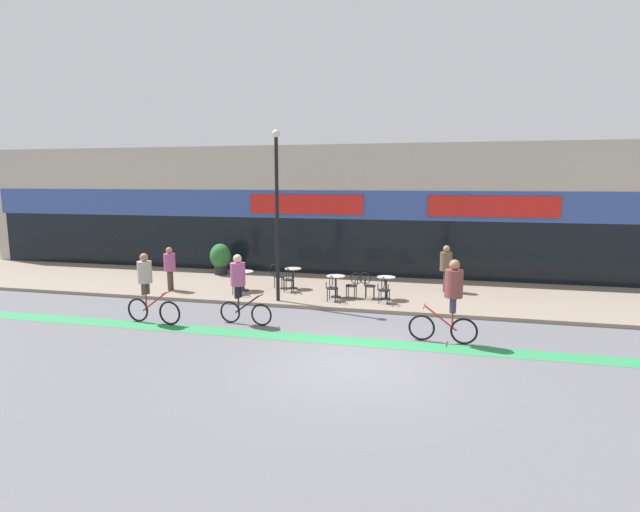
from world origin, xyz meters
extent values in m
plane|color=#5B5B60|center=(0.00, 0.00, 0.00)|extent=(120.00, 120.00, 0.00)
cube|color=gray|center=(0.00, 7.25, 0.06)|extent=(40.00, 5.50, 0.12)
cube|color=#B2A899|center=(0.00, 12.00, 2.81)|extent=(40.00, 4.00, 5.63)
cube|color=black|center=(0.00, 10.03, 1.32)|extent=(38.80, 0.10, 2.40)
cube|color=#334C93|center=(0.00, 10.05, 3.12)|extent=(39.20, 0.14, 1.20)
cube|color=red|center=(-3.81, 9.98, 3.12)|extent=(5.00, 0.08, 0.84)
cube|color=red|center=(3.81, 9.98, 3.12)|extent=(5.00, 0.08, 0.84)
cube|color=#2D844C|center=(0.00, 1.61, 0.00)|extent=(36.00, 0.70, 0.01)
cylinder|color=black|center=(-5.15, 6.12, 0.13)|extent=(0.41, 0.41, 0.02)
cylinder|color=black|center=(-5.15, 6.12, 0.47)|extent=(0.07, 0.07, 0.70)
cylinder|color=#ADA8A3|center=(-5.15, 6.12, 0.83)|extent=(0.74, 0.74, 0.02)
cylinder|color=black|center=(-3.47, 6.90, 0.13)|extent=(0.34, 0.34, 0.02)
cylinder|color=black|center=(-3.47, 6.90, 0.49)|extent=(0.07, 0.07, 0.74)
cylinder|color=#ADA8A3|center=(-3.47, 6.90, 0.87)|extent=(0.61, 0.61, 0.02)
cylinder|color=black|center=(-1.63, 5.89, 0.13)|extent=(0.36, 0.36, 0.02)
cylinder|color=black|center=(-1.63, 5.89, 0.49)|extent=(0.07, 0.07, 0.73)
cylinder|color=#ADA8A3|center=(-1.63, 5.89, 0.86)|extent=(0.65, 0.65, 0.02)
cylinder|color=black|center=(0.10, 6.00, 0.13)|extent=(0.34, 0.34, 0.02)
cylinder|color=black|center=(0.10, 6.00, 0.50)|extent=(0.07, 0.07, 0.75)
cylinder|color=#ADA8A3|center=(0.10, 6.00, 0.89)|extent=(0.62, 0.62, 0.02)
cylinder|color=black|center=(-5.15, 5.57, 0.56)|extent=(0.44, 0.44, 0.03)
cylinder|color=black|center=(-5.30, 5.70, 0.33)|extent=(0.03, 0.03, 0.42)
cylinder|color=black|center=(-5.02, 5.73, 0.33)|extent=(0.03, 0.03, 0.42)
cylinder|color=black|center=(-5.27, 5.42, 0.33)|extent=(0.03, 0.03, 0.42)
cylinder|color=black|center=(-4.99, 5.45, 0.33)|extent=(0.03, 0.03, 0.42)
torus|color=black|center=(-5.13, 5.40, 0.82)|extent=(0.07, 0.41, 0.41)
cylinder|color=black|center=(-5.30, 5.38, 0.68)|extent=(0.03, 0.03, 0.23)
cylinder|color=black|center=(-4.96, 5.42, 0.68)|extent=(0.03, 0.03, 0.23)
cylinder|color=black|center=(-3.47, 6.35, 0.56)|extent=(0.41, 0.41, 0.03)
cylinder|color=black|center=(-3.61, 6.49, 0.33)|extent=(0.03, 0.03, 0.42)
cylinder|color=black|center=(-3.33, 6.49, 0.33)|extent=(0.03, 0.03, 0.42)
cylinder|color=black|center=(-3.61, 6.21, 0.33)|extent=(0.03, 0.03, 0.42)
cylinder|color=black|center=(-3.33, 6.21, 0.33)|extent=(0.03, 0.03, 0.42)
torus|color=black|center=(-3.47, 6.18, 0.82)|extent=(0.04, 0.41, 0.41)
cylinder|color=black|center=(-3.64, 6.18, 0.68)|extent=(0.03, 0.03, 0.23)
cylinder|color=black|center=(-3.30, 6.18, 0.68)|extent=(0.03, 0.03, 0.23)
cylinder|color=black|center=(-4.02, 6.90, 0.56)|extent=(0.42, 0.42, 0.03)
cylinder|color=black|center=(-3.89, 7.05, 0.33)|extent=(0.03, 0.03, 0.42)
cylinder|color=black|center=(-3.87, 6.77, 0.33)|extent=(0.03, 0.03, 0.42)
cylinder|color=black|center=(-4.17, 7.03, 0.33)|extent=(0.03, 0.03, 0.42)
cylinder|color=black|center=(-4.15, 6.75, 0.33)|extent=(0.03, 0.03, 0.42)
torus|color=black|center=(-4.19, 6.89, 0.82)|extent=(0.41, 0.05, 0.41)
cylinder|color=black|center=(-4.20, 7.06, 0.68)|extent=(0.03, 0.03, 0.23)
cylinder|color=black|center=(-4.18, 6.72, 0.68)|extent=(0.03, 0.03, 0.23)
cylinder|color=black|center=(-1.63, 5.34, 0.56)|extent=(0.42, 0.42, 0.03)
cylinder|color=black|center=(-1.76, 5.49, 0.33)|extent=(0.03, 0.03, 0.42)
cylinder|color=black|center=(-1.48, 5.47, 0.33)|extent=(0.03, 0.03, 0.42)
cylinder|color=black|center=(-1.78, 5.21, 0.33)|extent=(0.03, 0.03, 0.42)
cylinder|color=black|center=(-1.50, 5.19, 0.33)|extent=(0.03, 0.03, 0.42)
torus|color=black|center=(-1.64, 5.17, 0.82)|extent=(0.05, 0.41, 0.41)
cylinder|color=black|center=(-1.81, 5.18, 0.68)|extent=(0.03, 0.03, 0.23)
cylinder|color=black|center=(-1.47, 5.16, 0.68)|extent=(0.03, 0.03, 0.23)
cylinder|color=black|center=(-1.08, 5.89, 0.56)|extent=(0.42, 0.42, 0.03)
cylinder|color=black|center=(-1.23, 5.76, 0.33)|extent=(0.03, 0.03, 0.42)
cylinder|color=black|center=(-1.21, 6.04, 0.33)|extent=(0.03, 0.03, 0.42)
cylinder|color=black|center=(-0.95, 5.74, 0.33)|extent=(0.03, 0.03, 0.42)
cylinder|color=black|center=(-0.93, 6.02, 0.33)|extent=(0.03, 0.03, 0.42)
torus|color=black|center=(-0.91, 5.88, 0.82)|extent=(0.41, 0.05, 0.41)
cylinder|color=black|center=(-0.92, 5.71, 0.68)|extent=(0.03, 0.03, 0.23)
cylinder|color=black|center=(-0.90, 6.05, 0.68)|extent=(0.03, 0.03, 0.23)
cylinder|color=black|center=(0.10, 5.45, 0.56)|extent=(0.45, 0.45, 0.03)
cylinder|color=black|center=(-0.02, 5.61, 0.33)|extent=(0.03, 0.03, 0.42)
cylinder|color=black|center=(0.26, 5.57, 0.33)|extent=(0.03, 0.03, 0.42)
cylinder|color=black|center=(-0.06, 5.33, 0.33)|extent=(0.03, 0.03, 0.42)
cylinder|color=black|center=(0.22, 5.29, 0.33)|extent=(0.03, 0.03, 0.42)
torus|color=black|center=(0.07, 5.28, 0.82)|extent=(0.08, 0.41, 0.41)
cylinder|color=black|center=(-0.10, 5.31, 0.68)|extent=(0.03, 0.03, 0.23)
cylinder|color=black|center=(0.24, 5.26, 0.68)|extent=(0.03, 0.03, 0.23)
cylinder|color=black|center=(-0.45, 6.00, 0.56)|extent=(0.43, 0.43, 0.03)
cylinder|color=black|center=(-0.32, 6.15, 0.33)|extent=(0.03, 0.03, 0.42)
cylinder|color=black|center=(-0.30, 5.87, 0.33)|extent=(0.03, 0.03, 0.42)
cylinder|color=black|center=(-0.60, 6.13, 0.33)|extent=(0.03, 0.03, 0.42)
cylinder|color=black|center=(-0.58, 5.85, 0.33)|extent=(0.03, 0.03, 0.42)
torus|color=black|center=(-0.62, 5.99, 0.82)|extent=(0.41, 0.06, 0.41)
cylinder|color=black|center=(-0.64, 6.16, 0.68)|extent=(0.03, 0.03, 0.23)
cylinder|color=black|center=(-0.61, 5.82, 0.68)|extent=(0.03, 0.03, 0.23)
cylinder|color=#232326|center=(-7.32, 8.89, 0.33)|extent=(0.55, 0.55, 0.42)
ellipsoid|color=#28662D|center=(-7.32, 8.89, 0.92)|extent=(0.89, 0.89, 1.06)
cylinder|color=black|center=(-3.42, 4.93, 2.84)|extent=(0.12, 0.12, 5.43)
sphere|color=beige|center=(-3.42, 4.93, 5.63)|extent=(0.26, 0.26, 0.26)
torus|color=black|center=(-3.09, 2.41, 0.32)|extent=(0.65, 0.10, 0.65)
torus|color=black|center=(-4.09, 2.49, 0.32)|extent=(0.65, 0.10, 0.65)
cylinder|color=black|center=(-3.54, 2.45, 0.60)|extent=(0.78, 0.10, 0.58)
cylinder|color=black|center=(-3.81, 2.47, 0.55)|extent=(0.04, 0.04, 0.45)
cylinder|color=black|center=(-3.14, 2.42, 0.87)|extent=(0.07, 0.48, 0.03)
cylinder|color=black|center=(-3.81, 2.55, 0.96)|extent=(0.16, 0.16, 0.36)
cylinder|color=black|center=(-3.82, 2.39, 0.96)|extent=(0.16, 0.16, 0.36)
cylinder|color=#A84C7F|center=(-3.81, 2.47, 1.47)|extent=(0.46, 0.46, 0.66)
sphere|color=beige|center=(-3.81, 2.47, 1.92)|extent=(0.25, 0.25, 0.25)
torus|color=black|center=(1.43, 2.14, 0.34)|extent=(0.69, 0.10, 0.69)
torus|color=black|center=(2.50, 2.07, 0.34)|extent=(0.69, 0.10, 0.69)
cylinder|color=red|center=(1.91, 2.11, 0.64)|extent=(0.83, 0.10, 0.62)
cylinder|color=red|center=(2.20, 2.09, 0.58)|extent=(0.04, 0.04, 0.48)
cylinder|color=red|center=(1.49, 2.14, 0.93)|extent=(0.06, 0.48, 0.03)
cylinder|color=#382D47|center=(2.19, 2.00, 1.02)|extent=(0.17, 0.17, 0.39)
cylinder|color=#382D47|center=(2.21, 2.18, 1.02)|extent=(0.17, 0.17, 0.39)
cylinder|color=brown|center=(2.20, 2.09, 1.56)|extent=(0.49, 0.49, 0.70)
sphere|color=#9E7051|center=(2.20, 2.09, 2.05)|extent=(0.26, 0.26, 0.26)
torus|color=black|center=(-5.70, 1.87, 0.35)|extent=(0.71, 0.12, 0.71)
torus|color=black|center=(-6.79, 1.96, 0.35)|extent=(0.71, 0.12, 0.71)
cylinder|color=red|center=(-6.19, 1.91, 0.66)|extent=(0.85, 0.12, 0.64)
cylinder|color=red|center=(-6.49, 1.94, 0.60)|extent=(0.04, 0.04, 0.50)
cylinder|color=red|center=(-5.75, 1.87, 0.96)|extent=(0.07, 0.48, 0.03)
cylinder|color=#4C3D2D|center=(-6.48, 2.02, 1.02)|extent=(0.15, 0.15, 0.35)
cylinder|color=#4C3D2D|center=(-6.49, 1.86, 1.02)|extent=(0.15, 0.15, 0.35)
cylinder|color=#B2A38E|center=(-6.49, 1.94, 1.51)|extent=(0.44, 0.44, 0.63)
sphere|color=#9E7051|center=(-6.49, 1.94, 1.95)|extent=(0.24, 0.24, 0.24)
cylinder|color=#382D47|center=(2.08, 7.63, 0.51)|extent=(0.15, 0.15, 0.77)
cylinder|color=#382D47|center=(2.08, 7.80, 0.51)|extent=(0.15, 0.15, 0.77)
cylinder|color=brown|center=(2.08, 7.71, 1.23)|extent=(0.44, 0.44, 0.67)
sphere|color=#9E7051|center=(2.08, 7.71, 1.69)|extent=(0.25, 0.25, 0.25)
cylinder|color=#4C3D2D|center=(-7.80, 5.63, 0.49)|extent=(0.15, 0.15, 0.73)
cylinder|color=#4C3D2D|center=(-7.79, 5.47, 0.49)|extent=(0.15, 0.15, 0.73)
cylinder|color=#A84C7F|center=(-7.80, 5.55, 1.17)|extent=(0.44, 0.44, 0.64)
sphere|color=#9E7051|center=(-7.80, 5.55, 1.61)|extent=(0.24, 0.24, 0.24)
camera|label=1|loc=(1.78, -10.71, 4.16)|focal=28.00mm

